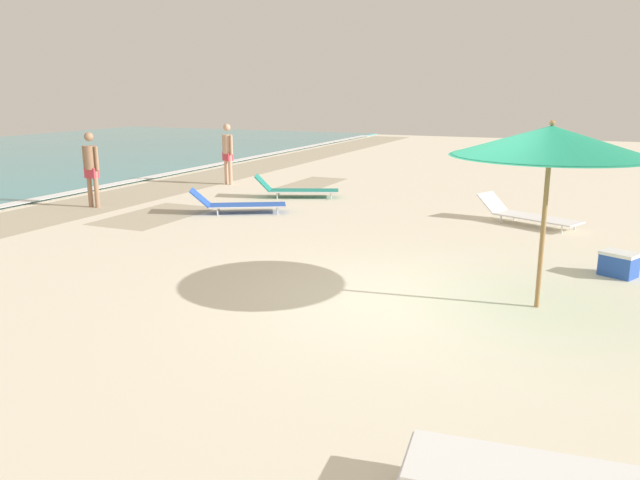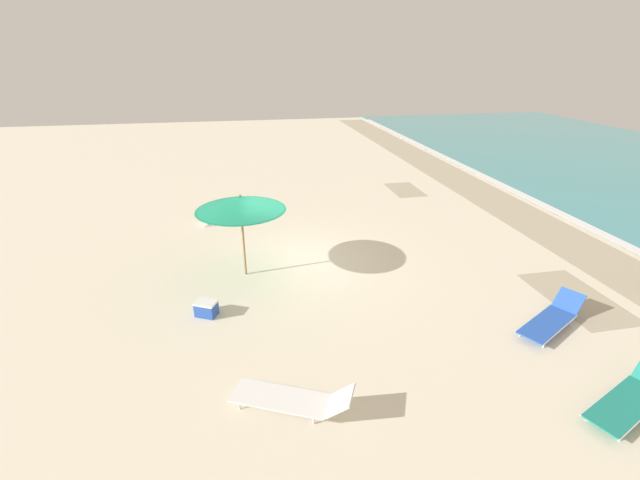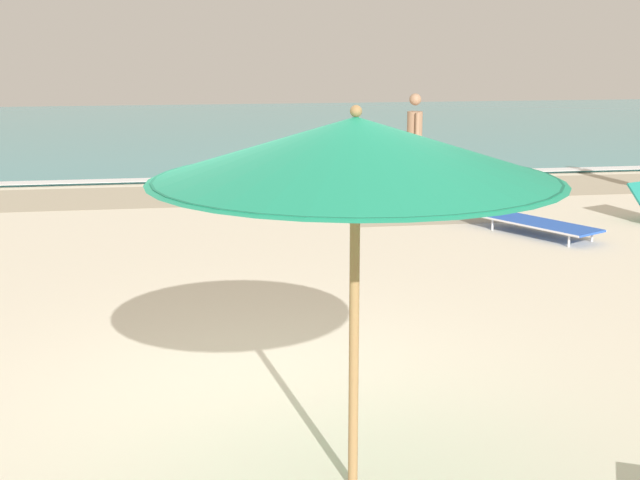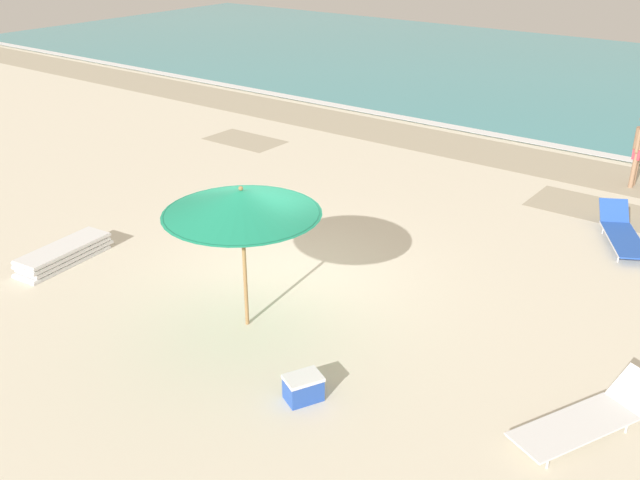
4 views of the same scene
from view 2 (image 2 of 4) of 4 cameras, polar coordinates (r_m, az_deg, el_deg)
The scene contains 7 objects.
ground_plane at distance 12.79m, azimuth -3.90°, elevation -3.55°, with size 60.00×60.00×0.16m.
beach_umbrella at distance 11.53m, azimuth -10.55°, elevation 4.78°, with size 2.41×2.41×2.36m.
lounger_stack at distance 16.21m, azimuth -11.87°, elevation 2.96°, with size 0.80×1.97×0.32m.
sun_lounger_under_umbrella at distance 9.68m, azimuth 36.14°, elevation -16.63°, with size 1.38×2.21×0.59m.
sun_lounger_beside_umbrella at distance 11.21m, azimuth 28.52°, elevation -9.19°, with size 1.55×2.15×0.56m.
sun_lounger_near_water_left at distance 7.99m, azimuth -3.66°, elevation -20.34°, with size 1.45×2.21×0.55m.
cooler_box at distance 10.64m, azimuth -14.92°, elevation -8.80°, with size 0.54×0.60×0.37m.
Camera 2 is at (11.30, -1.29, 5.76)m, focal length 24.00 mm.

